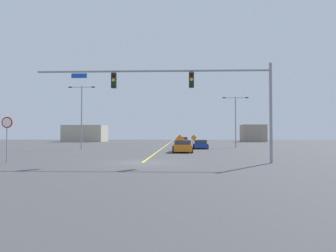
{
  "coord_description": "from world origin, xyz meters",
  "views": [
    {
      "loc": [
        2.62,
        -21.56,
        1.91
      ],
      "look_at": [
        0.94,
        20.15,
        3.08
      ],
      "focal_mm": 33.59,
      "sensor_mm": 36.0,
      "label": 1
    }
  ],
  "objects_px": {
    "construction_sign_left_lane": "(194,138)",
    "car_red_mid": "(184,140)",
    "street_lamp_far_right": "(82,112)",
    "car_blue_passing": "(200,144)",
    "construction_sign_right_lane": "(180,140)",
    "street_lamp_near_left": "(236,117)",
    "traffic_signal_assembly": "(187,87)",
    "stop_sign": "(7,131)",
    "car_orange_far": "(182,146)"
  },
  "relations": [
    {
      "from": "street_lamp_far_right",
      "to": "construction_sign_right_lane",
      "type": "distance_m",
      "value": 13.97
    },
    {
      "from": "car_red_mid",
      "to": "car_blue_passing",
      "type": "bearing_deg",
      "value": -86.19
    },
    {
      "from": "traffic_signal_assembly",
      "to": "car_orange_far",
      "type": "xyz_separation_m",
      "value": [
        -0.29,
        12.9,
        -4.58
      ]
    },
    {
      "from": "street_lamp_near_left",
      "to": "car_blue_passing",
      "type": "distance_m",
      "value": 7.88
    },
    {
      "from": "traffic_signal_assembly",
      "to": "street_lamp_far_right",
      "type": "height_order",
      "value": "street_lamp_far_right"
    },
    {
      "from": "street_lamp_far_right",
      "to": "construction_sign_left_lane",
      "type": "height_order",
      "value": "street_lamp_far_right"
    },
    {
      "from": "construction_sign_right_lane",
      "to": "construction_sign_left_lane",
      "type": "xyz_separation_m",
      "value": [
        2.69,
        21.55,
        -0.02
      ]
    },
    {
      "from": "construction_sign_left_lane",
      "to": "car_blue_passing",
      "type": "relative_size",
      "value": 0.5
    },
    {
      "from": "car_blue_passing",
      "to": "street_lamp_near_left",
      "type": "bearing_deg",
      "value": 36.01
    },
    {
      "from": "street_lamp_far_right",
      "to": "car_orange_far",
      "type": "height_order",
      "value": "street_lamp_far_right"
    },
    {
      "from": "construction_sign_left_lane",
      "to": "car_orange_far",
      "type": "xyz_separation_m",
      "value": [
        -2.42,
        -27.94,
        -0.58
      ]
    },
    {
      "from": "street_lamp_near_left",
      "to": "construction_sign_right_lane",
      "type": "xyz_separation_m",
      "value": [
        -8.32,
        -6.44,
        -3.33
      ]
    },
    {
      "from": "traffic_signal_assembly",
      "to": "car_red_mid",
      "type": "xyz_separation_m",
      "value": [
        0.32,
        50.87,
        -4.57
      ]
    },
    {
      "from": "construction_sign_left_lane",
      "to": "car_red_mid",
      "type": "height_order",
      "value": "construction_sign_left_lane"
    },
    {
      "from": "construction_sign_right_lane",
      "to": "car_blue_passing",
      "type": "relative_size",
      "value": 0.51
    },
    {
      "from": "stop_sign",
      "to": "car_blue_passing",
      "type": "height_order",
      "value": "stop_sign"
    },
    {
      "from": "construction_sign_right_lane",
      "to": "construction_sign_left_lane",
      "type": "distance_m",
      "value": 21.72
    },
    {
      "from": "car_orange_far",
      "to": "street_lamp_near_left",
      "type": "bearing_deg",
      "value": 57.89
    },
    {
      "from": "street_lamp_far_right",
      "to": "car_orange_far",
      "type": "relative_size",
      "value": 1.88
    },
    {
      "from": "stop_sign",
      "to": "construction_sign_right_lane",
      "type": "xyz_separation_m",
      "value": [
        11.68,
        20.03,
        -0.95
      ]
    },
    {
      "from": "stop_sign",
      "to": "construction_sign_left_lane",
      "type": "bearing_deg",
      "value": 70.94
    },
    {
      "from": "car_red_mid",
      "to": "stop_sign",
      "type": "bearing_deg",
      "value": -103.68
    },
    {
      "from": "car_red_mid",
      "to": "street_lamp_far_right",
      "type": "bearing_deg",
      "value": -115.22
    },
    {
      "from": "stop_sign",
      "to": "car_blue_passing",
      "type": "bearing_deg",
      "value": 57.18
    },
    {
      "from": "construction_sign_right_lane",
      "to": "car_red_mid",
      "type": "relative_size",
      "value": 0.44
    },
    {
      "from": "stop_sign",
      "to": "construction_sign_left_lane",
      "type": "distance_m",
      "value": 44.01
    },
    {
      "from": "construction_sign_left_lane",
      "to": "car_orange_far",
      "type": "bearing_deg",
      "value": -94.95
    },
    {
      "from": "street_lamp_far_right",
      "to": "construction_sign_right_lane",
      "type": "xyz_separation_m",
      "value": [
        13.38,
        -1.29,
        -3.81
      ]
    },
    {
      "from": "construction_sign_right_lane",
      "to": "construction_sign_left_lane",
      "type": "relative_size",
      "value": 1.02
    },
    {
      "from": "construction_sign_left_lane",
      "to": "car_red_mid",
      "type": "relative_size",
      "value": 0.44
    },
    {
      "from": "construction_sign_right_lane",
      "to": "car_red_mid",
      "type": "height_order",
      "value": "construction_sign_right_lane"
    },
    {
      "from": "car_blue_passing",
      "to": "car_orange_far",
      "type": "bearing_deg",
      "value": -106.13
    },
    {
      "from": "construction_sign_left_lane",
      "to": "car_orange_far",
      "type": "relative_size",
      "value": 0.42
    },
    {
      "from": "construction_sign_left_lane",
      "to": "traffic_signal_assembly",
      "type": "bearing_deg",
      "value": -92.98
    },
    {
      "from": "street_lamp_near_left",
      "to": "car_red_mid",
      "type": "xyz_separation_m",
      "value": [
        -7.44,
        25.13,
        -3.92
      ]
    },
    {
      "from": "traffic_signal_assembly",
      "to": "car_red_mid",
      "type": "relative_size",
      "value": 3.67
    },
    {
      "from": "construction_sign_right_lane",
      "to": "street_lamp_near_left",
      "type": "bearing_deg",
      "value": 37.74
    },
    {
      "from": "traffic_signal_assembly",
      "to": "construction_sign_left_lane",
      "type": "bearing_deg",
      "value": 87.02
    },
    {
      "from": "construction_sign_right_lane",
      "to": "traffic_signal_assembly",
      "type": "bearing_deg",
      "value": -88.33
    },
    {
      "from": "construction_sign_left_lane",
      "to": "car_blue_passing",
      "type": "bearing_deg",
      "value": -89.6
    },
    {
      "from": "car_blue_passing",
      "to": "car_red_mid",
      "type": "relative_size",
      "value": 0.88
    },
    {
      "from": "street_lamp_far_right",
      "to": "car_red_mid",
      "type": "height_order",
      "value": "street_lamp_far_right"
    },
    {
      "from": "traffic_signal_assembly",
      "to": "car_blue_passing",
      "type": "xyz_separation_m",
      "value": [
        2.26,
        21.74,
        -4.64
      ]
    },
    {
      "from": "car_blue_passing",
      "to": "construction_sign_right_lane",
      "type": "bearing_deg",
      "value": -139.1
    },
    {
      "from": "stop_sign",
      "to": "car_orange_far",
      "type": "bearing_deg",
      "value": 48.8
    },
    {
      "from": "traffic_signal_assembly",
      "to": "street_lamp_near_left",
      "type": "relative_size",
      "value": 2.13
    },
    {
      "from": "construction_sign_right_lane",
      "to": "street_lamp_far_right",
      "type": "bearing_deg",
      "value": 174.48
    },
    {
      "from": "car_blue_passing",
      "to": "traffic_signal_assembly",
      "type": "bearing_deg",
      "value": -95.94
    },
    {
      "from": "street_lamp_near_left",
      "to": "street_lamp_far_right",
      "type": "xyz_separation_m",
      "value": [
        -21.7,
        -5.15,
        0.48
      ]
    },
    {
      "from": "traffic_signal_assembly",
      "to": "stop_sign",
      "type": "distance_m",
      "value": 12.63
    }
  ]
}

